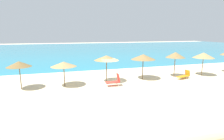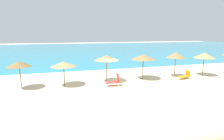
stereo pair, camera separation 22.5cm
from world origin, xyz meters
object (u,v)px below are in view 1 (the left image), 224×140
Objects in this scene: beach_umbrella_8 at (204,55)px; lounge_chair_2 at (114,81)px; lounge_chair_3 at (184,75)px; beach_umbrella_7 at (175,55)px; beach_umbrella_5 at (106,58)px; beach_umbrella_3 at (19,64)px; beach_umbrella_4 at (64,64)px; beach_umbrella_6 at (143,57)px.

beach_umbrella_8 is 2.06× the size of lounge_chair_2.
beach_umbrella_8 is 3.76m from lounge_chair_3.
beach_umbrella_7 reaches higher than beach_umbrella_8.
beach_umbrella_5 is at bearing 13.56° from lounge_chair_2.
beach_umbrella_3 is 0.92× the size of beach_umbrella_5.
lounge_chair_3 is at bearing -3.37° from beach_umbrella_3.
lounge_chair_3 is at bearing -3.84° from beach_umbrella_4.
beach_umbrella_4 is 1.38× the size of lounge_chair_3.
beach_umbrella_4 is at bearing -176.77° from beach_umbrella_5.
beach_umbrella_3 is 16.06m from beach_umbrella_7.
beach_umbrella_7 is 3.64m from beach_umbrella_8.
beach_umbrella_7 reaches higher than beach_umbrella_5.
lounge_chair_3 is (0.56, -1.06, -2.19)m from beach_umbrella_7.
beach_umbrella_4 is at bearing -179.08° from beach_umbrella_7.
beach_umbrella_5 is at bearing 178.08° from beach_umbrella_8.
beach_umbrella_6 is at bearing -68.34° from lounge_chair_2.
beach_umbrella_6 reaches higher than beach_umbrella_8.
beach_umbrella_7 is (16.06, 0.08, 0.25)m from beach_umbrella_3.
beach_umbrella_4 is 0.85× the size of beach_umbrella_5.
lounge_chair_3 is at bearing -13.87° from beach_umbrella_6.
lounge_chair_3 is (-3.06, -0.71, -2.07)m from beach_umbrella_8.
beach_umbrella_3 reaches higher than lounge_chair_3.
beach_umbrella_5 is at bearing 179.72° from beach_umbrella_7.
lounge_chair_2 is (0.38, -1.50, -2.02)m from beach_umbrella_5.
lounge_chair_2 reaches higher than lounge_chair_3.
beach_umbrella_4 is 5.02m from lounge_chair_2.
beach_umbrella_3 is at bearing -179.32° from beach_umbrella_6.
beach_umbrella_6 is (4.09, 0.02, -0.06)m from beach_umbrella_5.
lounge_chair_2 is (4.58, -1.27, -1.62)m from beach_umbrella_4.
lounge_chair_3 is at bearing -87.91° from lounge_chair_2.
beach_umbrella_7 is at bearing 174.42° from beach_umbrella_8.
beach_umbrella_6 reaches higher than lounge_chair_2.
beach_umbrella_6 is at bearing 0.34° from beach_umbrella_5.
beach_umbrella_7 is 8.10m from lounge_chair_2.
beach_umbrella_3 is 1.08× the size of beach_umbrella_4.
beach_umbrella_5 reaches higher than beach_umbrella_3.
beach_umbrella_4 reaches higher than lounge_chair_2.
beach_umbrella_6 is at bearing 61.42° from lounge_chair_3.
beach_umbrella_7 is at bearing 0.92° from beach_umbrella_4.
beach_umbrella_3 is 19.67m from beach_umbrella_8.
beach_umbrella_8 is at bearing -0.79° from beach_umbrella_3.
beach_umbrella_4 is at bearing 73.81° from lounge_chair_2.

